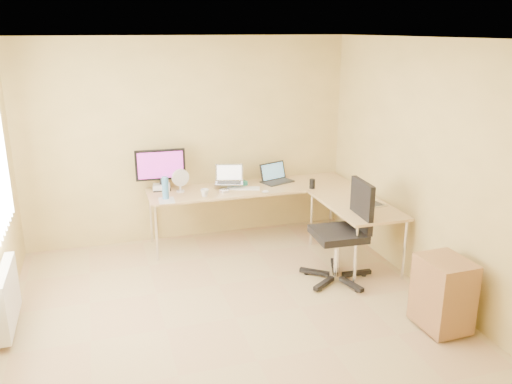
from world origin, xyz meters
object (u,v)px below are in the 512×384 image
object	(u,v)px
laptop_center	(229,175)
office_chair	(338,238)
keyboard	(243,188)
mug	(205,193)
desk_fan	(180,181)
desk_return	(355,232)
laptop_return	(372,195)
laptop_black	(277,173)
cabinet	(443,293)
monitor	(161,170)
desk_main	(252,213)
water_bottle	(165,188)

from	to	relation	value
laptop_center	office_chair	world-z (taller)	office_chair
keyboard	mug	distance (m)	0.56
desk_fan	desk_return	bearing A→B (deg)	-42.94
keyboard	laptop_return	xyz separation A→B (m)	(1.24, -1.03, 0.10)
laptop_black	office_chair	xyz separation A→B (m)	(0.18, -1.49, -0.36)
desk_fan	office_chair	distance (m)	2.10
office_chair	cabinet	size ratio (longest dim) A/B	1.70
desk_return	cabinet	bearing A→B (deg)	-87.14
desk_return	desk_fan	bearing A→B (deg)	150.72
monitor	mug	size ratio (longest dim) A/B	6.17
desk_main	monitor	xyz separation A→B (m)	(-1.13, 0.20, 0.63)
monitor	laptop_center	xyz separation A→B (m)	(0.84, -0.13, -0.10)
keyboard	mug	bearing A→B (deg)	-145.54
laptop_center	mug	size ratio (longest dim) A/B	3.57
monitor	keyboard	xyz separation A→B (m)	(1.00, -0.26, -0.25)
monitor	laptop_black	size ratio (longest dim) A/B	1.54
laptop_black	cabinet	size ratio (longest dim) A/B	0.60
mug	water_bottle	distance (m)	0.48
desk_return	mug	distance (m)	1.86
keyboard	mug	size ratio (longest dim) A/B	4.14
office_chair	cabinet	world-z (taller)	office_chair
office_chair	mug	bearing A→B (deg)	139.03
desk_return	keyboard	size ratio (longest dim) A/B	3.14
mug	laptop_return	distance (m)	1.98
laptop_black	desk_fan	xyz separation A→B (m)	(-1.30, -0.05, 0.01)
water_bottle	office_chair	xyz separation A→B (m)	(1.69, -1.21, -0.37)
water_bottle	laptop_black	bearing A→B (deg)	10.44
mug	water_bottle	world-z (taller)	water_bottle
monitor	mug	xyz separation A→B (m)	(0.46, -0.42, -0.22)
laptop_black	cabinet	bearing A→B (deg)	-96.18
laptop_center	laptop_return	xyz separation A→B (m)	(1.40, -1.16, -0.05)
monitor	desk_fan	size ratio (longest dim) A/B	2.25
keyboard	monitor	bearing A→B (deg)	-176.80
monitor	desk_return	bearing A→B (deg)	-27.21
desk_fan	laptop_return	bearing A→B (deg)	-43.26
laptop_center	water_bottle	size ratio (longest dim) A/B	1.30
laptop_black	monitor	bearing A→B (deg)	156.15
mug	laptop_return	bearing A→B (deg)	-26.14
laptop_return	office_chair	size ratio (longest dim) A/B	0.30
desk_fan	cabinet	xyz separation A→B (m)	(1.97, -2.64, -0.51)
desk_main	mug	bearing A→B (deg)	-161.56
keyboard	office_chair	size ratio (longest dim) A/B	0.36
laptop_black	cabinet	xyz separation A→B (m)	(0.67, -2.68, -0.50)
desk_fan	laptop_return	distance (m)	2.33
laptop_return	office_chair	world-z (taller)	office_chair
desk_return	water_bottle	distance (m)	2.31
desk_fan	desk_main	bearing A→B (deg)	-17.29
laptop_black	desk_fan	size ratio (longest dim) A/B	1.47
laptop_return	office_chair	xyz separation A→B (m)	(-0.55, -0.30, -0.34)
desk_main	office_chair	world-z (taller)	office_chair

